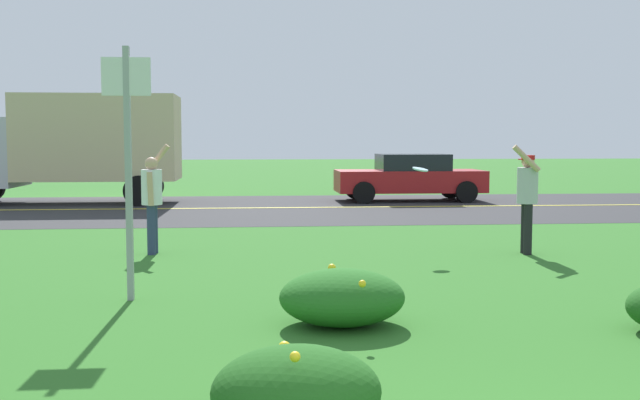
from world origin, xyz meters
TOP-DOWN VIEW (x-y plane):
  - ground_plane at (0.00, 9.04)m, footprint 120.00×120.00m
  - highway_strip at (0.00, 18.08)m, footprint 120.00×9.02m
  - highway_center_stripe at (0.00, 18.08)m, footprint 120.00×0.16m
  - daylily_clump_near_camera at (-0.65, 4.85)m, footprint 1.29×1.17m
  - daylily_clump_mid_left at (-1.29, 2.03)m, footprint 1.10×0.91m
  - sign_post_near_path at (-2.99, 6.28)m, footprint 0.56×0.10m
  - person_thrower_white_shirt at (-3.20, 9.91)m, footprint 0.46×0.50m
  - person_catcher_red_cap_gray_shirt at (2.98, 9.34)m, footprint 0.51×0.50m
  - frisbee_pale_blue at (1.19, 9.38)m, footprint 0.26×0.26m
  - car_red_center_left at (3.33, 20.11)m, footprint 4.50×2.00m
  - box_truck_silver at (-6.93, 20.11)m, footprint 6.70×2.46m

SIDE VIEW (x-z plane):
  - ground_plane at x=0.00m, z-range 0.00..0.00m
  - highway_strip at x=0.00m, z-range 0.00..0.01m
  - highway_center_stripe at x=0.00m, z-range 0.01..0.01m
  - daylily_clump_mid_left at x=-1.29m, z-range -0.03..0.61m
  - daylily_clump_near_camera at x=-0.65m, z-range 0.00..0.58m
  - car_red_center_left at x=3.33m, z-range 0.01..1.46m
  - person_thrower_white_shirt at x=-3.20m, z-range 0.06..1.88m
  - person_catcher_red_cap_gray_shirt at x=2.98m, z-range 0.10..1.92m
  - frisbee_pale_blue at x=1.19m, z-range 1.36..1.46m
  - sign_post_near_path at x=-2.99m, z-range 0.30..3.27m
  - box_truck_silver at x=-6.93m, z-range 0.20..3.40m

